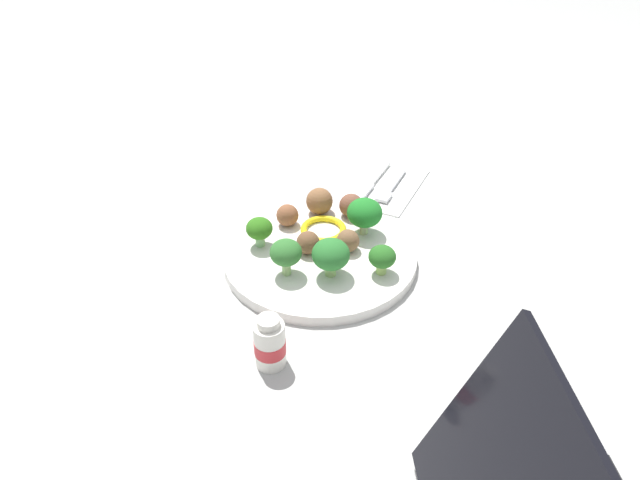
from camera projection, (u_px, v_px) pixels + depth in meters
name	position (u px, v px, depth m)	size (l,w,h in m)	color
ground_plane	(320.00, 260.00, 0.86)	(4.00, 4.00, 0.00)	#B2B2AD
plate	(320.00, 256.00, 0.85)	(0.28, 0.28, 0.02)	white
broccoli_floret_far_rim	(286.00, 253.00, 0.79)	(0.04, 0.04, 0.05)	#A1CE7C
broccoli_floret_front_left	(331.00, 255.00, 0.79)	(0.05, 0.05, 0.06)	#8FBB66
broccoli_floret_near_rim	(382.00, 257.00, 0.79)	(0.04, 0.04, 0.04)	#A5CE66
broccoli_floret_mid_right	(259.00, 229.00, 0.85)	(0.04, 0.04, 0.05)	#8CC67F
broccoli_floret_center	(365.00, 213.00, 0.87)	(0.05, 0.05, 0.06)	#A8BE81
meatball_mid_left	(287.00, 215.00, 0.90)	(0.03, 0.03, 0.03)	brown
meatball_back_right	(308.00, 243.00, 0.84)	(0.03, 0.03, 0.03)	brown
meatball_near_rim	(352.00, 206.00, 0.91)	(0.04, 0.04, 0.04)	brown
meatball_back_left	(319.00, 201.00, 0.92)	(0.04, 0.04, 0.04)	brown
meatball_mid_right	(348.00, 241.00, 0.84)	(0.03, 0.03, 0.03)	brown
pepper_ring_mid_left	(323.00, 229.00, 0.89)	(0.07, 0.07, 0.01)	yellow
napkin	(382.00, 185.00, 1.03)	(0.17, 0.12, 0.01)	white
fork	(391.00, 186.00, 1.02)	(0.12, 0.02, 0.01)	silver
knife	(372.00, 182.00, 1.03)	(0.15, 0.02, 0.01)	white
yogurt_bottle	(270.00, 344.00, 0.68)	(0.04, 0.04, 0.07)	white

